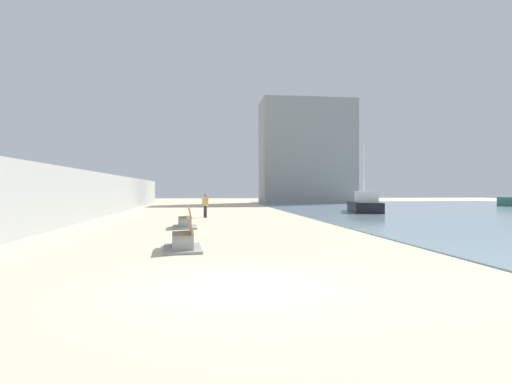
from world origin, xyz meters
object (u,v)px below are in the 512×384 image
bench_far (185,223)px  boat_outer (365,204)px  person_walking (205,204)px  bench_near (183,242)px

bench_far → boat_outer: (13.38, 11.53, 0.42)m
bench_far → person_walking: (0.96, 6.93, 0.64)m
bench_near → person_walking: (0.71, 14.24, 0.64)m
bench_far → boat_outer: boat_outer is taller
bench_near → person_walking: size_ratio=1.42×
boat_outer → bench_far: bearing=-139.3°
bench_near → boat_outer: bearing=55.1°
bench_near → person_walking: 14.28m
person_walking → boat_outer: 13.24m
bench_far → boat_outer: 17.66m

